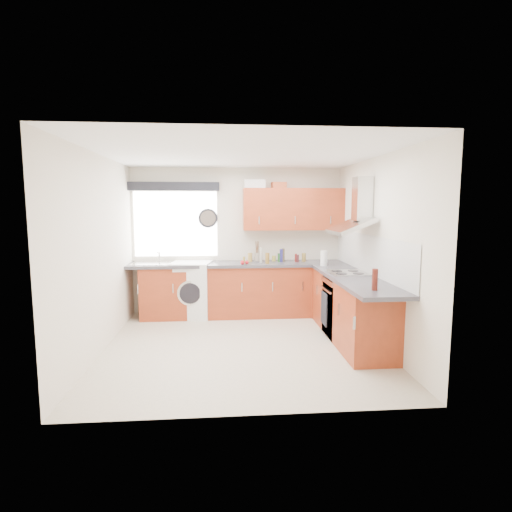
{
  "coord_description": "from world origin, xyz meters",
  "views": [
    {
      "loc": [
        -0.24,
        -5.13,
        1.84
      ],
      "look_at": [
        0.25,
        0.85,
        1.1
      ],
      "focal_mm": 28.0,
      "sensor_mm": 36.0,
      "label": 1
    }
  ],
  "objects": [
    {
      "name": "wall_right",
      "position": [
        1.8,
        0.0,
        1.25
      ],
      "size": [
        0.02,
        3.6,
        2.5
      ],
      "primitive_type": "cube",
      "color": "silver",
      "rests_on": "ground_plane"
    },
    {
      "name": "bottle_1",
      "position": [
        1.45,
        -0.86,
        1.03
      ],
      "size": [
        0.07,
        0.07,
        0.24
      ],
      "primitive_type": "cylinder",
      "color": "#511811",
      "rests_on": "worktop_right"
    },
    {
      "name": "base_cab_back",
      "position": [
        -0.1,
        1.51,
        0.43
      ],
      "size": [
        3.0,
        0.58,
        0.86
      ],
      "primitive_type": "cube",
      "color": "maroon",
      "rests_on": "ground_plane"
    },
    {
      "name": "jar_6",
      "position": [
        0.77,
        1.57,
        1.02
      ],
      "size": [
        0.06,
        0.06,
        0.21
      ],
      "primitive_type": "cylinder",
      "color": "olive",
      "rests_on": "worktop_back"
    },
    {
      "name": "base_cab_right",
      "position": [
        1.51,
        0.15,
        0.43
      ],
      "size": [
        0.58,
        2.1,
        0.86
      ],
      "primitive_type": "cube",
      "color": "maroon",
      "rests_on": "ground_plane"
    },
    {
      "name": "hob_plate",
      "position": [
        1.5,
        0.3,
        0.92
      ],
      "size": [
        0.52,
        0.52,
        0.01
      ],
      "primitive_type": "cube",
      "color": "silver",
      "rests_on": "worktop_right"
    },
    {
      "name": "oven",
      "position": [
        1.5,
        0.3,
        0.42
      ],
      "size": [
        0.56,
        0.58,
        0.85
      ],
      "primitive_type": "cube",
      "color": "black",
      "rests_on": "ground_plane"
    },
    {
      "name": "upper_cabinets",
      "position": [
        0.95,
        1.62,
        1.8
      ],
      "size": [
        1.7,
        0.35,
        0.7
      ],
      "primitive_type": "cube",
      "color": "maroon",
      "rests_on": "wall_back"
    },
    {
      "name": "jar_10",
      "position": [
        0.71,
        1.54,
        0.98
      ],
      "size": [
        0.07,
        0.07,
        0.15
      ],
      "primitive_type": "cylinder",
      "color": "#1C4C1B",
      "rests_on": "worktop_back"
    },
    {
      "name": "utensil_pot",
      "position": [
        0.34,
        1.7,
        0.98
      ],
      "size": [
        0.12,
        0.12,
        0.14
      ],
      "primitive_type": "cylinder",
      "rotation": [
        0.0,
        0.0,
        0.23
      ],
      "color": "tan",
      "rests_on": "worktop_back"
    },
    {
      "name": "storage_box",
      "position": [
        0.71,
        1.72,
        2.2
      ],
      "size": [
        0.25,
        0.22,
        0.11
      ],
      "primitive_type": "cube",
      "rotation": [
        0.0,
        0.0,
        0.08
      ],
      "color": "#CA5A31",
      "rests_on": "upper_cabinets"
    },
    {
      "name": "wall_front",
      "position": [
        0.0,
        -1.8,
        1.25
      ],
      "size": [
        3.6,
        0.02,
        2.5
      ],
      "primitive_type": "cube",
      "color": "silver",
      "rests_on": "ground_plane"
    },
    {
      "name": "jar_0",
      "position": [
        0.77,
        1.5,
        1.03
      ],
      "size": [
        0.04,
        0.04,
        0.23
      ],
      "primitive_type": "cylinder",
      "color": "#403623",
      "rests_on": "worktop_back"
    },
    {
      "name": "ceiling",
      "position": [
        0.0,
        0.0,
        2.5
      ],
      "size": [
        3.6,
        3.6,
        0.02
      ],
      "primitive_type": "cube",
      "color": "white",
      "rests_on": "wall_back"
    },
    {
      "name": "jar_7",
      "position": [
        1.01,
        1.47,
        0.97
      ],
      "size": [
        0.04,
        0.04,
        0.13
      ],
      "primitive_type": "cylinder",
      "color": "#3F1619",
      "rests_on": "worktop_back"
    },
    {
      "name": "jar_8",
      "position": [
        0.21,
        1.62,
        0.99
      ],
      "size": [
        0.08,
        0.08,
        0.15
      ],
      "primitive_type": "cylinder",
      "color": "#A68139",
      "rests_on": "worktop_back"
    },
    {
      "name": "window_blind",
      "position": [
        -1.05,
        1.7,
        2.18
      ],
      "size": [
        1.5,
        0.18,
        0.14
      ],
      "primitive_type": "cube",
      "color": "black",
      "rests_on": "wall_back"
    },
    {
      "name": "tomato_cluster",
      "position": [
        0.09,
        1.3,
        0.94
      ],
      "size": [
        0.17,
        0.17,
        0.06
      ],
      "primitive_type": null,
      "rotation": [
        0.0,
        0.0,
        0.31
      ],
      "color": "#A61017",
      "rests_on": "worktop_back"
    },
    {
      "name": "washing_machine",
      "position": [
        -0.78,
        1.52,
        0.46
      ],
      "size": [
        0.71,
        0.69,
        0.92
      ],
      "primitive_type": "cube",
      "rotation": [
        0.0,
        0.0,
        -0.14
      ],
      "color": "white",
      "rests_on": "ground_plane"
    },
    {
      "name": "jar_1",
      "position": [
        0.74,
        1.52,
        1.02
      ],
      "size": [
        0.07,
        0.07,
        0.22
      ],
      "primitive_type": "cylinder",
      "color": "navy",
      "rests_on": "worktop_back"
    },
    {
      "name": "worktop_back",
      "position": [
        0.0,
        1.5,
        0.89
      ],
      "size": [
        3.6,
        0.62,
        0.05
      ],
      "primitive_type": "cube",
      "color": "#35333A",
      "rests_on": "base_cab_back"
    },
    {
      "name": "sink",
      "position": [
        -1.33,
        1.5,
        0.95
      ],
      "size": [
        0.84,
        0.46,
        0.1
      ],
      "primitive_type": null,
      "color": "silver",
      "rests_on": "worktop_back"
    },
    {
      "name": "jar_2",
      "position": [
        0.1,
        1.45,
        0.96
      ],
      "size": [
        0.04,
        0.04,
        0.11
      ],
      "primitive_type": "cylinder",
      "color": "olive",
      "rests_on": "worktop_back"
    },
    {
      "name": "base_cab_corner",
      "position": [
        1.5,
        1.5,
        0.43
      ],
      "size": [
        0.6,
        0.6,
        0.86
      ],
      "primitive_type": "cube",
      "color": "maroon",
      "rests_on": "ground_plane"
    },
    {
      "name": "jar_11",
      "position": [
        1.13,
        1.55,
        0.98
      ],
      "size": [
        0.07,
        0.07,
        0.14
      ],
      "primitive_type": "cylinder",
      "color": "olive",
      "rests_on": "worktop_back"
    },
    {
      "name": "window",
      "position": [
        -1.05,
        1.79,
        1.55
      ],
      "size": [
        1.4,
        0.02,
        1.1
      ],
      "primitive_type": "cube",
      "color": "white",
      "rests_on": "wall_back"
    },
    {
      "name": "jar_3",
      "position": [
        0.62,
        1.64,
        0.96
      ],
      "size": [
        0.06,
        0.06,
        0.1
      ],
      "primitive_type": "cylinder",
      "color": "#A09637",
      "rests_on": "worktop_back"
    },
    {
      "name": "wall_back",
      "position": [
        0.0,
        1.8,
        1.25
      ],
      "size": [
        3.6,
        0.02,
        2.5
      ],
      "primitive_type": "cube",
      "color": "silver",
      "rests_on": "ground_plane"
    },
    {
      "name": "jar_5",
      "position": [
        0.99,
        1.53,
        0.98
      ],
      "size": [
        0.04,
        0.04,
        0.14
      ],
      "primitive_type": "cylinder",
      "color": "maroon",
      "rests_on": "worktop_back"
    },
    {
      "name": "worktop_right",
      "position": [
        1.5,
        0.0,
        0.89
      ],
      "size": [
        0.62,
        2.42,
        0.05
      ],
      "primitive_type": "cube",
      "color": "#35333A",
      "rests_on": "base_cab_right"
    },
    {
      "name": "extractor_hood",
      "position": [
        1.6,
        0.3,
        1.77
      ],
      "size": [
        0.52,
        0.78,
        0.66
      ],
      "primitive_type": null,
      "color": "silver",
      "rests_on": "wall_right"
    },
    {
      "name": "wall_left",
      "position": [
        -1.8,
        0.0,
        1.25
      ],
      "size": [
        0.02,
        3.6,
        2.5
      ],
      "primitive_type": "cube",
      "color": "silver",
      "rests_on": "ground_plane"
    },
    {
      "name": "splashback",
      "position": [
        1.79,
        0.3,
        1.18
      ],
      "size": [
        0.01,
        3.0,
        0.54
      ],
      "primitive_type": "cube",
      "color": "white",
      "rests_on": "wall_right"
    },
    {
      "name": "wall_clock",
      "position": [
        -0.5,
        1.76,
        1.65
      ],
      "size": [
        0.33,
        0.04,
        0.33
      ],
      "primitive_type": "cylinder",
      "rotation": [
        1.57,
        0.0,
        0.0
      ],
      "color": "black",
      "rests_on": "wall_back"
    },
    {
      "name": "jar_4",
      "position": [
        0.48,
        1.35,
        1.0
      ],
      "size": [
        0.07,
        0.07,
        0.18
      ],
      "primitive_type": "cylinder",
      "color": "brown",
      "rests_on": "worktop_back"
    },
    {
      "name": "jar_9",
      "position": [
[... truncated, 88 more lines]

